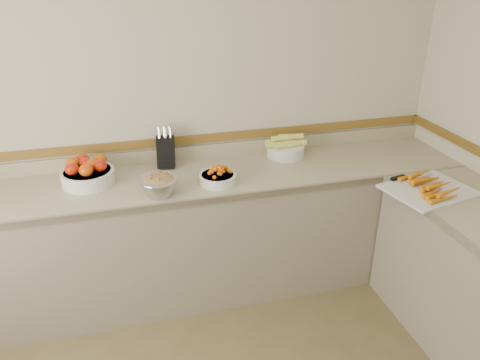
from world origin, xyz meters
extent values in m
plane|color=beige|center=(0.00, 2.00, 1.30)|extent=(4.00, 0.00, 4.00)
cube|color=tan|center=(0.00, 1.68, 0.88)|extent=(4.00, 0.65, 0.04)
cube|color=gray|center=(0.00, 1.68, 0.43)|extent=(4.00, 0.63, 0.86)
cube|color=#7F7155|center=(0.00, 1.36, 0.88)|extent=(4.00, 0.02, 0.04)
cube|color=tan|center=(0.00, 1.99, 0.95)|extent=(4.00, 0.02, 0.10)
cube|color=brown|center=(0.00, 1.99, 1.05)|extent=(4.00, 0.02, 0.06)
cube|color=black|center=(-0.04, 1.90, 1.01)|extent=(0.14, 0.17, 0.24)
cylinder|color=silver|center=(-0.07, 1.87, 1.15)|extent=(0.02, 0.03, 0.06)
cylinder|color=silver|center=(-0.04, 1.87, 1.15)|extent=(0.02, 0.03, 0.06)
cylinder|color=silver|center=(0.00, 1.87, 1.15)|extent=(0.02, 0.03, 0.06)
cylinder|color=silver|center=(-0.07, 1.90, 1.15)|extent=(0.02, 0.03, 0.06)
cylinder|color=silver|center=(-0.04, 1.90, 1.15)|extent=(0.02, 0.03, 0.06)
cylinder|color=silver|center=(0.00, 1.90, 1.15)|extent=(0.02, 0.03, 0.06)
cylinder|color=silver|center=(-0.07, 1.92, 1.15)|extent=(0.02, 0.03, 0.06)
cylinder|color=silver|center=(-0.04, 1.92, 1.15)|extent=(0.02, 0.03, 0.06)
cylinder|color=silver|center=(0.00, 1.92, 1.15)|extent=(0.02, 0.03, 0.06)
cylinder|color=silver|center=(-0.56, 1.76, 0.95)|extent=(0.34, 0.34, 0.09)
torus|color=silver|center=(-0.56, 1.76, 0.98)|extent=(0.34, 0.34, 0.01)
cylinder|color=white|center=(-0.56, 1.76, 0.98)|extent=(0.30, 0.30, 0.01)
ellipsoid|color=#B81F07|center=(-0.64, 1.72, 1.03)|extent=(0.09, 0.09, 0.08)
ellipsoid|color=#C94507|center=(-0.56, 1.68, 1.03)|extent=(0.09, 0.09, 0.08)
ellipsoid|color=#B81F07|center=(-0.47, 1.73, 1.03)|extent=(0.09, 0.09, 0.08)
ellipsoid|color=#C94507|center=(-0.64, 1.82, 1.03)|extent=(0.09, 0.09, 0.08)
ellipsoid|color=#B81F07|center=(-0.56, 1.78, 1.03)|extent=(0.09, 0.09, 0.08)
ellipsoid|color=#C94507|center=(-0.47, 1.83, 1.03)|extent=(0.09, 0.09, 0.08)
ellipsoid|color=#B81F07|center=(-0.58, 1.85, 1.03)|extent=(0.09, 0.09, 0.08)
ellipsoid|color=#C94507|center=(-0.52, 1.76, 1.03)|extent=(0.09, 0.09, 0.08)
cylinder|color=silver|center=(0.25, 1.55, 0.93)|extent=(0.24, 0.24, 0.06)
torus|color=silver|center=(0.25, 1.55, 0.96)|extent=(0.24, 0.24, 0.01)
cylinder|color=white|center=(0.25, 1.55, 0.96)|extent=(0.21, 0.21, 0.01)
sphere|color=#D05507|center=(0.32, 1.60, 0.98)|extent=(0.03, 0.03, 0.03)
sphere|color=#D05507|center=(0.22, 1.56, 1.00)|extent=(0.03, 0.03, 0.03)
sphere|color=#D05507|center=(0.24, 1.59, 1.00)|extent=(0.03, 0.03, 0.03)
sphere|color=#D05507|center=(0.27, 1.57, 1.00)|extent=(0.03, 0.03, 0.03)
sphere|color=#D05507|center=(0.25, 1.55, 1.01)|extent=(0.03, 0.03, 0.03)
sphere|color=#D05507|center=(0.23, 1.55, 1.00)|extent=(0.03, 0.03, 0.03)
sphere|color=#D05507|center=(0.25, 1.55, 1.02)|extent=(0.03, 0.03, 0.03)
sphere|color=#D05507|center=(0.21, 1.50, 0.99)|extent=(0.03, 0.03, 0.03)
sphere|color=#D05507|center=(0.26, 1.49, 0.99)|extent=(0.03, 0.03, 0.03)
sphere|color=#D05507|center=(0.25, 1.56, 1.01)|extent=(0.03, 0.03, 0.03)
sphere|color=#D05507|center=(0.25, 1.54, 1.01)|extent=(0.03, 0.03, 0.03)
sphere|color=#D05507|center=(0.23, 1.61, 0.99)|extent=(0.03, 0.03, 0.03)
sphere|color=#D05507|center=(0.29, 1.55, 1.00)|extent=(0.03, 0.03, 0.03)
sphere|color=#D05507|center=(0.32, 1.54, 0.98)|extent=(0.03, 0.03, 0.03)
sphere|color=#D05507|center=(0.26, 1.53, 1.01)|extent=(0.03, 0.03, 0.03)
sphere|color=#D05507|center=(0.28, 1.54, 1.01)|extent=(0.03, 0.03, 0.03)
sphere|color=#D05507|center=(0.29, 1.57, 1.00)|extent=(0.03, 0.03, 0.03)
sphere|color=#D05507|center=(0.24, 1.56, 1.01)|extent=(0.03, 0.03, 0.03)
sphere|color=#D05507|center=(0.26, 1.56, 1.00)|extent=(0.03, 0.03, 0.03)
sphere|color=#D05507|center=(0.30, 1.49, 0.98)|extent=(0.03, 0.03, 0.03)
sphere|color=#D05507|center=(0.32, 1.55, 0.98)|extent=(0.03, 0.03, 0.03)
sphere|color=#D05507|center=(0.32, 1.53, 0.99)|extent=(0.03, 0.03, 0.03)
sphere|color=#D05507|center=(0.25, 1.54, 1.02)|extent=(0.03, 0.03, 0.03)
sphere|color=#D05507|center=(0.21, 1.60, 0.99)|extent=(0.03, 0.03, 0.03)
sphere|color=#D05507|center=(0.25, 1.56, 1.01)|extent=(0.03, 0.03, 0.03)
sphere|color=#D05507|center=(0.20, 1.56, 1.00)|extent=(0.03, 0.03, 0.03)
sphere|color=#D05507|center=(0.32, 1.56, 0.99)|extent=(0.03, 0.03, 0.03)
sphere|color=#D05507|center=(0.21, 1.60, 0.99)|extent=(0.03, 0.03, 0.03)
sphere|color=#D05507|center=(0.20, 1.53, 0.99)|extent=(0.03, 0.03, 0.03)
sphere|color=#D05507|center=(0.24, 1.51, 0.99)|extent=(0.03, 0.03, 0.03)
sphere|color=#D05507|center=(0.23, 1.55, 1.00)|extent=(0.03, 0.03, 0.03)
sphere|color=#D05507|center=(0.25, 1.58, 1.00)|extent=(0.03, 0.03, 0.03)
sphere|color=#D05507|center=(0.28, 1.51, 1.00)|extent=(0.03, 0.03, 0.03)
sphere|color=#D05507|center=(0.20, 1.53, 0.99)|extent=(0.03, 0.03, 0.03)
sphere|color=#D05507|center=(0.19, 1.58, 0.99)|extent=(0.03, 0.03, 0.03)
sphere|color=#D05507|center=(0.28, 1.62, 0.98)|extent=(0.03, 0.03, 0.03)
sphere|color=#D05507|center=(0.26, 1.55, 1.01)|extent=(0.03, 0.03, 0.03)
sphere|color=#D05507|center=(0.18, 1.52, 0.98)|extent=(0.03, 0.03, 0.03)
sphere|color=#D05507|center=(0.27, 1.58, 1.00)|extent=(0.03, 0.03, 0.03)
sphere|color=#D05507|center=(0.25, 1.55, 1.00)|extent=(0.03, 0.03, 0.03)
sphere|color=#D05507|center=(0.31, 1.59, 0.99)|extent=(0.03, 0.03, 0.03)
sphere|color=#D05507|center=(0.22, 1.54, 1.00)|extent=(0.03, 0.03, 0.03)
cylinder|color=silver|center=(0.84, 1.87, 0.94)|extent=(0.27, 0.27, 0.08)
torus|color=silver|center=(0.84, 1.87, 0.98)|extent=(0.28, 0.28, 0.01)
cylinder|color=#DBDB5C|center=(0.78, 1.85, 1.00)|extent=(0.18, 0.05, 0.04)
cylinder|color=#DBDB5C|center=(0.84, 1.83, 1.00)|extent=(0.19, 0.06, 0.04)
cylinder|color=#DBDB5C|center=(0.89, 1.86, 1.00)|extent=(0.19, 0.08, 0.04)
cylinder|color=#DBDB5C|center=(0.79, 1.91, 1.00)|extent=(0.18, 0.05, 0.04)
cylinder|color=#DBDB5C|center=(0.87, 1.91, 1.00)|extent=(0.19, 0.09, 0.04)
cylinder|color=#DBDB5C|center=(0.82, 1.87, 1.04)|extent=(0.19, 0.05, 0.04)
cylinder|color=#DBDB5C|center=(0.88, 1.88, 1.04)|extent=(0.19, 0.07, 0.04)
cylinder|color=#B2B2BA|center=(-0.13, 1.47, 0.96)|extent=(0.24, 0.24, 0.11)
torus|color=#B2B2BA|center=(-0.13, 1.47, 1.01)|extent=(0.25, 0.25, 0.01)
ellipsoid|color=#AB1318|center=(-0.13, 1.47, 1.00)|extent=(0.20, 0.20, 0.06)
cube|color=#AB1318|center=(-0.13, 1.42, 1.03)|extent=(0.02, 0.02, 0.02)
cube|color=#78B055|center=(-0.13, 1.47, 1.02)|extent=(0.02, 0.02, 0.02)
cube|color=#AB1318|center=(-0.14, 1.46, 1.02)|extent=(0.02, 0.02, 0.02)
cube|color=#78B055|center=(-0.08, 1.51, 1.03)|extent=(0.02, 0.02, 0.02)
cube|color=#AB1318|center=(-0.13, 1.46, 1.02)|extent=(0.02, 0.02, 0.02)
cube|color=#78B055|center=(-0.09, 1.52, 1.02)|extent=(0.02, 0.02, 0.02)
cube|color=#AB1318|center=(-0.13, 1.47, 1.02)|extent=(0.02, 0.02, 0.02)
cube|color=#78B055|center=(-0.16, 1.45, 1.02)|extent=(0.02, 0.02, 0.02)
cube|color=#AB1318|center=(-0.13, 1.50, 1.02)|extent=(0.02, 0.02, 0.02)
cube|color=#78B055|center=(-0.18, 1.45, 1.03)|extent=(0.02, 0.02, 0.02)
cube|color=#AB1318|center=(-0.12, 1.54, 1.03)|extent=(0.02, 0.02, 0.02)
cube|color=#78B055|center=(-0.17, 1.49, 1.03)|extent=(0.02, 0.02, 0.02)
cube|color=#AB1318|center=(-0.09, 1.44, 1.02)|extent=(0.02, 0.02, 0.02)
cube|color=#78B055|center=(-0.15, 1.46, 1.02)|extent=(0.02, 0.02, 0.02)
cube|color=silver|center=(1.51, 1.09, 0.91)|extent=(0.58, 0.49, 0.02)
cone|color=#D06E07|center=(1.51, 0.92, 0.93)|extent=(0.20, 0.07, 0.03)
cone|color=#D06E07|center=(1.51, 0.95, 0.96)|extent=(0.20, 0.07, 0.03)
cone|color=#D06E07|center=(1.51, 0.98, 0.93)|extent=(0.20, 0.07, 0.03)
cone|color=#D06E07|center=(1.51, 1.01, 0.93)|extent=(0.20, 0.07, 0.03)
cone|color=#D06E07|center=(1.51, 1.04, 0.96)|extent=(0.20, 0.07, 0.03)
cone|color=#D06E07|center=(1.51, 1.07, 0.93)|extent=(0.20, 0.07, 0.03)
cone|color=#D06E07|center=(1.51, 1.10, 0.93)|extent=(0.20, 0.07, 0.03)
cone|color=#D06E07|center=(1.51, 1.13, 0.96)|extent=(0.20, 0.07, 0.03)
cone|color=#D06E07|center=(1.51, 1.16, 0.93)|extent=(0.20, 0.07, 0.03)
cone|color=#D06E07|center=(1.51, 1.19, 0.93)|extent=(0.20, 0.07, 0.03)
cone|color=#D06E07|center=(1.51, 1.22, 0.96)|extent=(0.20, 0.07, 0.03)
cone|color=#D06E07|center=(1.51, 1.25, 0.93)|extent=(0.20, 0.07, 0.03)
cube|color=silver|center=(1.55, 1.26, 0.92)|extent=(0.21, 0.08, 0.00)
cube|color=black|center=(1.40, 1.26, 0.93)|extent=(0.11, 0.05, 0.02)
camera|label=1|loc=(-0.32, -1.14, 2.23)|focal=35.00mm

